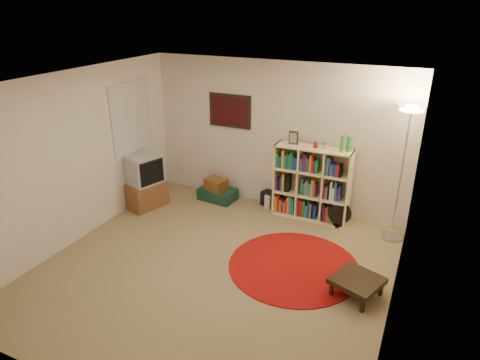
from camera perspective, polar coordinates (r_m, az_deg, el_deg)
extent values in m
cube|color=#957F57|center=(5.94, -3.39, -11.82)|extent=(4.50, 4.50, 0.02)
cube|color=white|center=(4.96, -4.08, 12.84)|extent=(4.50, 4.50, 0.02)
cube|color=silver|center=(7.26, 4.85, 5.87)|extent=(4.50, 0.02, 2.50)
cube|color=silver|center=(3.77, -20.74, -13.18)|extent=(4.50, 0.02, 2.50)
cube|color=silver|center=(6.65, -21.12, 2.72)|extent=(0.02, 4.50, 2.50)
cube|color=silver|center=(4.77, 21.02, -5.18)|extent=(0.02, 4.50, 2.50)
cube|color=black|center=(7.47, -1.34, 9.21)|extent=(0.78, 0.04, 0.58)
cube|color=#470E12|center=(7.45, -1.41, 9.17)|extent=(0.66, 0.01, 0.46)
cube|color=white|center=(7.45, -14.29, 8.08)|extent=(0.03, 1.00, 1.20)
cube|color=beige|center=(6.88, 19.36, 3.20)|extent=(0.08, 0.01, 0.12)
cube|color=#F4EDA2|center=(7.30, 9.22, -4.80)|extent=(1.23, 0.36, 0.03)
cube|color=#F4EDA2|center=(6.82, 9.86, 4.20)|extent=(1.23, 0.36, 0.03)
cube|color=#F4EDA2|center=(7.20, 4.93, 0.36)|extent=(0.03, 0.35, 1.23)
cube|color=#F4EDA2|center=(6.92, 14.32, -1.29)|extent=(0.03, 0.35, 1.23)
cube|color=#F4EDA2|center=(7.19, 9.90, 0.03)|extent=(1.23, 0.02, 1.23)
cube|color=#F4EDA2|center=(7.09, 7.94, -0.17)|extent=(0.03, 0.33, 1.18)
cube|color=#F4EDA2|center=(6.99, 11.14, -0.73)|extent=(0.03, 0.33, 1.18)
cube|color=#F4EDA2|center=(7.12, 9.42, -1.97)|extent=(1.18, 0.34, 0.03)
cube|color=#F4EDA2|center=(6.96, 9.64, 1.10)|extent=(1.18, 0.34, 0.03)
cube|color=gold|center=(7.35, 4.95, -3.04)|extent=(0.04, 0.14, 0.27)
cube|color=red|center=(7.33, 5.24, -2.92)|extent=(0.04, 0.14, 0.31)
cube|color=#D0621A|center=(7.34, 5.51, -3.33)|extent=(0.04, 0.14, 0.21)
cube|color=#4B1A68|center=(7.33, 5.79, -3.39)|extent=(0.03, 0.14, 0.21)
cube|color=#D0621A|center=(7.32, 6.04, -3.50)|extent=(0.03, 0.14, 0.20)
cube|color=red|center=(7.30, 6.29, -3.31)|extent=(0.03, 0.14, 0.26)
cube|color=gold|center=(7.28, 6.55, -3.20)|extent=(0.03, 0.14, 0.31)
cube|color=teal|center=(7.27, 6.84, -3.23)|extent=(0.04, 0.14, 0.32)
cube|color=teal|center=(7.26, 7.14, -3.38)|extent=(0.04, 0.14, 0.29)
cube|color=#4B1A68|center=(7.20, 5.05, -0.44)|extent=(0.04, 0.14, 0.20)
cube|color=black|center=(7.18, 5.36, -0.42)|extent=(0.04, 0.14, 0.22)
cube|color=#1A389C|center=(7.16, 5.64, -0.33)|extent=(0.03, 0.14, 0.26)
cube|color=gold|center=(7.14, 5.92, -0.23)|extent=(0.04, 0.14, 0.30)
cube|color=black|center=(7.15, 6.21, -0.54)|extent=(0.04, 0.14, 0.23)
cube|color=black|center=(7.12, 6.55, -0.31)|extent=(0.04, 0.14, 0.31)
cube|color=#1A8230|center=(7.04, 5.17, 2.71)|extent=(0.04, 0.14, 0.25)
cube|color=#1A389C|center=(7.04, 5.51, 2.49)|extent=(0.04, 0.14, 0.20)
cube|color=gold|center=(7.00, 5.86, 2.83)|extent=(0.04, 0.14, 0.31)
cube|color=#1A8230|center=(7.00, 6.17, 2.50)|extent=(0.04, 0.14, 0.23)
cube|color=#1A389C|center=(6.98, 6.46, 2.64)|extent=(0.02, 0.14, 0.28)
cube|color=#1A8230|center=(6.98, 6.67, 2.50)|extent=(0.02, 0.14, 0.25)
cube|color=#1A8230|center=(6.96, 6.96, 2.63)|extent=(0.04, 0.14, 0.30)
cube|color=#1A389C|center=(6.96, 7.22, 2.37)|extent=(0.02, 0.14, 0.24)
cube|color=#1A389C|center=(6.96, 7.48, 2.18)|extent=(0.04, 0.14, 0.21)
cube|color=red|center=(7.23, 8.00, -3.50)|extent=(0.04, 0.14, 0.30)
cube|color=red|center=(7.22, 8.29, -3.65)|extent=(0.04, 0.14, 0.28)
cube|color=#1A8230|center=(7.21, 8.60, -3.69)|extent=(0.04, 0.14, 0.28)
cube|color=teal|center=(7.22, 8.90, -3.99)|extent=(0.04, 0.14, 0.21)
cube|color=#1A389C|center=(7.19, 9.23, -3.79)|extent=(0.04, 0.14, 0.28)
cube|color=#8F734E|center=(7.19, 9.48, -3.96)|extent=(0.02, 0.14, 0.25)
cube|color=black|center=(7.18, 9.72, -3.89)|extent=(0.03, 0.14, 0.28)
cube|color=#1A389C|center=(7.18, 10.00, -4.11)|extent=(0.04, 0.14, 0.24)
cube|color=#4B1A68|center=(7.08, 8.12, -0.94)|extent=(0.03, 0.14, 0.21)
cube|color=teal|center=(7.06, 8.36, -0.81)|extent=(0.03, 0.14, 0.26)
cube|color=#1A8230|center=(7.07, 8.60, -1.07)|extent=(0.03, 0.14, 0.20)
cube|color=#8F734E|center=(7.05, 8.86, -0.99)|extent=(0.03, 0.14, 0.23)
cube|color=teal|center=(7.04, 9.08, -0.94)|extent=(0.02, 0.14, 0.26)
cube|color=teal|center=(7.04, 9.35, -1.16)|extent=(0.04, 0.14, 0.21)
cube|color=gold|center=(7.02, 9.66, -0.96)|extent=(0.02, 0.14, 0.28)
cube|color=#D0621A|center=(7.01, 9.89, -1.02)|extent=(0.03, 0.14, 0.27)
cube|color=#4B1A68|center=(7.02, 10.12, -1.25)|extent=(0.03, 0.14, 0.22)
cube|color=teal|center=(6.93, 8.29, 2.07)|extent=(0.02, 0.14, 0.21)
cube|color=#4B1A68|center=(6.91, 8.58, 2.34)|extent=(0.04, 0.14, 0.29)
cube|color=#4B1A68|center=(6.90, 8.91, 2.23)|extent=(0.04, 0.14, 0.28)
cube|color=#1A8230|center=(6.90, 9.22, 1.99)|extent=(0.03, 0.14, 0.23)
cube|color=gold|center=(6.88, 9.50, 2.21)|extent=(0.02, 0.14, 0.30)
cube|color=red|center=(6.88, 9.72, 2.05)|extent=(0.03, 0.14, 0.27)
cube|color=#4B1A68|center=(6.88, 9.97, 1.80)|extent=(0.03, 0.14, 0.21)
cube|color=#1A8230|center=(6.87, 10.28, 1.81)|extent=(0.04, 0.14, 0.23)
cube|color=#4B1A68|center=(7.14, 11.13, -4.10)|extent=(0.03, 0.14, 0.30)
cube|color=red|center=(7.15, 11.38, -4.39)|extent=(0.03, 0.14, 0.23)
cube|color=#8F734E|center=(7.13, 11.63, -4.31)|extent=(0.02, 0.14, 0.27)
cube|color=#D0621A|center=(7.13, 11.89, -4.46)|extent=(0.04, 0.14, 0.24)
cube|color=teal|center=(7.13, 12.21, -4.63)|extent=(0.04, 0.14, 0.21)
cube|color=#D0621A|center=(7.11, 12.55, -4.39)|extent=(0.03, 0.14, 0.29)
cube|color=#8F734E|center=(7.11, 12.82, -4.61)|extent=(0.03, 0.14, 0.25)
cube|color=black|center=(7.12, 13.09, -4.84)|extent=(0.03, 0.14, 0.19)
cube|color=#8F734E|center=(7.10, 13.37, -4.78)|extent=(0.03, 0.14, 0.23)
cube|color=#4B1A68|center=(6.99, 11.33, -1.55)|extent=(0.03, 0.14, 0.20)
cube|color=#8F734E|center=(6.98, 11.55, -1.57)|extent=(0.02, 0.14, 0.20)
cube|color=black|center=(6.96, 11.82, -1.33)|extent=(0.03, 0.14, 0.28)
cube|color=white|center=(6.95, 12.11, -1.30)|extent=(0.03, 0.14, 0.30)
cube|color=white|center=(6.96, 12.38, -1.74)|extent=(0.04, 0.14, 0.20)
cube|color=teal|center=(6.93, 12.71, -1.35)|extent=(0.03, 0.14, 0.32)
cube|color=#4B1A68|center=(6.95, 12.94, -1.73)|extent=(0.03, 0.14, 0.23)
cube|color=#1A389C|center=(6.93, 13.21, -1.65)|extent=(0.03, 0.14, 0.26)
cube|color=teal|center=(6.82, 11.69, 1.88)|extent=(0.04, 0.14, 0.31)
cube|color=#4B1A68|center=(6.81, 11.98, 1.74)|extent=(0.03, 0.14, 0.28)
cube|color=teal|center=(6.82, 12.18, 1.37)|extent=(0.02, 0.14, 0.20)
cube|color=#1A389C|center=(6.81, 12.41, 1.40)|extent=(0.03, 0.14, 0.21)
cube|color=#1A389C|center=(6.81, 12.64, 1.32)|extent=(0.03, 0.14, 0.20)
cube|color=red|center=(6.80, 12.95, 1.28)|extent=(0.04, 0.14, 0.21)
cube|color=black|center=(6.80, 13.30, 1.22)|extent=(0.03, 0.14, 0.21)
cube|color=black|center=(6.90, 7.14, 5.61)|extent=(0.15, 0.02, 0.21)
cube|color=gray|center=(6.89, 7.11, 5.58)|extent=(0.11, 0.01, 0.17)
cylinder|color=#A9100F|center=(6.80, 10.03, 4.60)|extent=(0.07, 0.07, 0.08)
cylinder|color=silver|center=(6.77, 11.18, 4.49)|extent=(0.06, 0.06, 0.10)
cylinder|color=green|center=(6.66, 13.50, 4.65)|extent=(0.07, 0.07, 0.25)
cylinder|color=green|center=(6.70, 14.35, 4.69)|extent=(0.07, 0.07, 0.25)
cylinder|color=silver|center=(7.01, 19.54, -7.14)|extent=(0.43, 0.43, 0.03)
cylinder|color=silver|center=(6.60, 20.65, 0.25)|extent=(0.04, 0.04, 1.92)
cone|color=silver|center=(6.31, 21.91, 8.62)|extent=(0.52, 0.52, 0.15)
cylinder|color=#FFD88C|center=(6.30, 21.91, 8.67)|extent=(0.42, 0.42, 0.02)
cylinder|color=black|center=(7.12, 12.96, -5.83)|extent=(0.25, 0.25, 0.03)
cylinder|color=black|center=(7.08, 13.03, -5.18)|extent=(0.05, 0.05, 0.15)
cylinder|color=black|center=(7.00, 13.14, -4.34)|extent=(0.37, 0.19, 0.36)
cube|color=brown|center=(7.67, -12.40, -1.87)|extent=(0.63, 0.76, 0.45)
cube|color=#BCBBC0|center=(7.48, -12.70, 1.43)|extent=(0.60, 0.65, 0.50)
cube|color=black|center=(7.31, -11.66, 0.98)|extent=(0.16, 0.45, 0.42)
cube|color=black|center=(7.30, -11.64, 0.97)|extent=(0.14, 0.40, 0.36)
cube|color=#14382E|center=(7.79, -2.99, -1.89)|extent=(0.68, 0.48, 0.21)
cube|color=brown|center=(7.67, -3.22, -0.59)|extent=(0.43, 0.36, 0.21)
cube|color=black|center=(7.59, 4.51, -2.46)|extent=(0.44, 0.40, 0.26)
cylinder|color=white|center=(7.48, 3.69, -2.90)|extent=(0.14, 0.14, 0.24)
cylinder|color=maroon|center=(6.02, 7.18, -11.29)|extent=(1.79, 1.79, 0.02)
cube|color=black|center=(5.54, 15.36, -12.82)|extent=(0.69, 0.69, 0.06)
cube|color=black|center=(5.54, 12.09, -13.98)|extent=(0.06, 0.06, 0.19)
cube|color=black|center=(5.37, 16.04, -15.72)|extent=(0.06, 0.06, 0.19)
cube|color=black|center=(5.84, 14.50, -12.03)|extent=(0.06, 0.06, 0.19)
cube|color=black|center=(5.69, 18.28, -13.59)|extent=(0.06, 0.06, 0.19)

